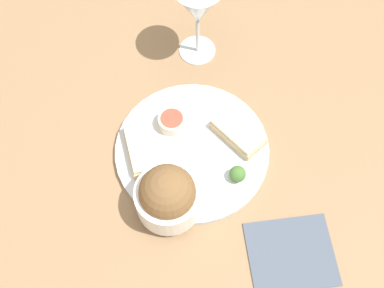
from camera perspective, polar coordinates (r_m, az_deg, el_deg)
The scene contains 9 objects.
ground_plane at distance 0.93m, azimuth 0.00°, elevation -0.94°, with size 4.00×4.00×0.00m, color #93704C.
dinner_plate at distance 0.92m, azimuth 0.00°, elevation -0.75°, with size 0.29×0.29×0.01m.
salad_bowl at distance 0.83m, azimuth -2.90°, elevation -6.12°, with size 0.12×0.12×0.11m.
sauce_ramekin at distance 0.93m, azimuth -2.41°, elevation 2.72°, with size 0.05×0.05×0.03m.
cheese_toast_near at distance 0.92m, azimuth 5.49°, elevation 1.36°, with size 0.11×0.07×0.03m.
cheese_toast_far at distance 0.91m, azimuth -5.91°, elevation -0.56°, with size 0.12×0.08×0.03m.
wine_glass at distance 0.96m, azimuth 0.71°, elevation 15.86°, with size 0.10×0.10×0.18m.
garnish at distance 0.88m, azimuth 5.42°, elevation -3.56°, with size 0.03×0.03×0.03m.
napkin at distance 0.88m, azimuth 11.68°, elevation -12.61°, with size 0.18×0.19×0.01m.
Camera 1 is at (0.34, -0.21, 0.84)m, focal length 45.00 mm.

